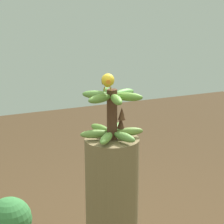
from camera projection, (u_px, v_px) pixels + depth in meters
banana_bunch at (112, 115)px, 1.89m from camera, size 0.30×0.31×0.24m
perched_bird at (108, 81)px, 1.80m from camera, size 0.19×0.09×0.09m
tropical_shrub at (10, 220)px, 2.53m from camera, size 0.28×0.28×0.39m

